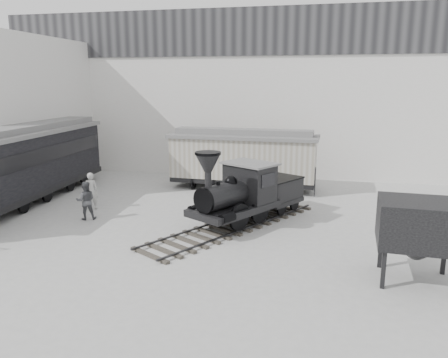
% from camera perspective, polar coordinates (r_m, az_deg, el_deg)
% --- Properties ---
extents(ground, '(90.00, 90.00, 0.00)m').
position_cam_1_polar(ground, '(17.11, -5.20, -9.17)').
color(ground, '#9E9E9B').
extents(north_wall, '(34.00, 2.51, 11.00)m').
position_cam_1_polar(north_wall, '(30.55, 2.95, 11.05)').
color(north_wall, silver).
rests_on(north_wall, ground).
extents(west_pavilion, '(7.00, 12.11, 9.00)m').
position_cam_1_polar(west_pavilion, '(31.72, -25.81, 7.98)').
color(west_pavilion, silver).
rests_on(west_pavilion, ground).
extents(locomotive, '(6.94, 9.50, 3.47)m').
position_cam_1_polar(locomotive, '(19.77, 2.73, -2.24)').
color(locomotive, '#3E3A34').
rests_on(locomotive, ground).
extents(boxcar, '(8.96, 3.16, 3.62)m').
position_cam_1_polar(boxcar, '(26.24, 2.52, 2.81)').
color(boxcar, black).
rests_on(boxcar, ground).
extents(passenger_coach, '(3.65, 14.47, 3.84)m').
position_cam_1_polar(passenger_coach, '(25.19, -25.21, 1.73)').
color(passenger_coach, black).
rests_on(passenger_coach, ground).
extents(visitor_a, '(0.78, 0.60, 1.90)m').
position_cam_1_polar(visitor_a, '(23.07, -16.96, -1.49)').
color(visitor_a, '#B0AFAB').
rests_on(visitor_a, ground).
extents(visitor_b, '(1.10, 1.01, 1.82)m').
position_cam_1_polar(visitor_b, '(21.41, -17.61, -2.70)').
color(visitor_b, '#45464A').
rests_on(visitor_b, ground).
extents(coal_hopper, '(2.60, 2.19, 2.68)m').
position_cam_1_polar(coal_hopper, '(15.20, 24.03, -6.05)').
color(coal_hopper, black).
rests_on(coal_hopper, ground).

